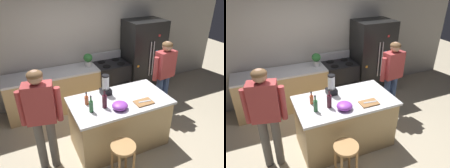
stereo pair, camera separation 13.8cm
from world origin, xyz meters
TOP-DOWN VIEW (x-y plane):
  - ground_plane at (0.00, 0.00)m, footprint 14.00×14.00m
  - back_wall at (0.00, 1.95)m, footprint 8.00×0.10m
  - kitchen_island at (0.00, 0.00)m, footprint 1.65×0.92m
  - back_counter_run at (-0.80, 1.55)m, footprint 2.00×0.64m
  - refrigerator at (1.40, 1.50)m, footprint 0.90×0.73m
  - stove_range at (0.55, 1.52)m, footprint 0.76×0.65m
  - person_by_island_left at (-1.25, -0.02)m, footprint 0.60×0.30m
  - person_by_sink_right at (1.28, 0.50)m, footprint 0.60×0.27m
  - bar_stool at (-0.31, -0.73)m, footprint 0.36×0.36m
  - potted_plant at (-0.00, 1.55)m, footprint 0.20×0.20m
  - blender_appliance at (-0.14, 0.26)m, footprint 0.17×0.17m
  - bottle_cooking_sauce at (-0.54, 0.10)m, footprint 0.06×0.06m
  - bottle_olive_oil at (-0.54, -0.13)m, footprint 0.07×0.07m
  - bottle_wine at (-0.32, -0.10)m, footprint 0.08×0.08m
  - mixing_bowl at (-0.12, -0.24)m, footprint 0.25×0.25m
  - cutting_board at (0.31, -0.25)m, footprint 0.30×0.20m
  - chef_knife at (0.33, -0.25)m, footprint 0.22×0.06m

SIDE VIEW (x-z plane):
  - ground_plane at x=0.00m, z-range 0.00..0.00m
  - back_counter_run at x=-0.80m, z-range 0.00..0.91m
  - kitchen_island at x=0.00m, z-range 0.00..0.91m
  - stove_range at x=0.55m, z-range -0.08..1.01m
  - bar_stool at x=-0.31m, z-range 0.18..0.83m
  - refrigerator at x=1.40m, z-range 0.00..1.83m
  - cutting_board at x=0.31m, z-range 0.91..0.93m
  - chef_knife at x=0.33m, z-range 0.93..0.94m
  - mixing_bowl at x=-0.12m, z-range 0.91..1.02m
  - person_by_sink_right at x=1.28m, z-range 0.17..1.78m
  - bottle_cooking_sauce at x=-0.54m, z-range 0.88..1.10m
  - bottle_olive_oil at x=-0.54m, z-range 0.87..1.15m
  - person_by_island_left at x=-1.25m, z-range 0.18..1.87m
  - bottle_wine at x=-0.32m, z-range 0.87..1.18m
  - blender_appliance at x=-0.14m, z-range 0.88..1.25m
  - potted_plant at x=0.00m, z-range 0.93..1.23m
  - back_wall at x=0.00m, z-range 0.00..2.70m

